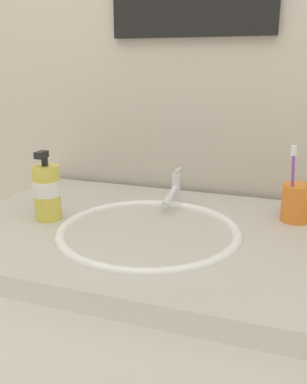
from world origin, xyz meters
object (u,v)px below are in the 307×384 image
at_px(toothbrush_purple, 293,179).
at_px(soap_dispenser, 47,191).
at_px(toothbrush_cup, 296,203).
at_px(faucet, 174,191).

xyz_separation_m(toothbrush_purple, soap_dispenser, (-0.58, -0.17, -0.04)).
bearing_deg(toothbrush_cup, toothbrush_purple, -123.96).
distance_m(toothbrush_cup, toothbrush_purple, 0.07).
xyz_separation_m(toothbrush_cup, soap_dispenser, (-0.59, -0.19, 0.03)).
xyz_separation_m(faucet, soap_dispenser, (-0.27, -0.21, 0.03)).
xyz_separation_m(toothbrush_cup, toothbrush_purple, (-0.01, -0.02, 0.07)).
relative_size(faucet, soap_dispenser, 0.82).
bearing_deg(soap_dispenser, toothbrush_purple, 16.37).
height_order(toothbrush_cup, soap_dispenser, soap_dispenser).
height_order(toothbrush_purple, soap_dispenser, toothbrush_purple).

